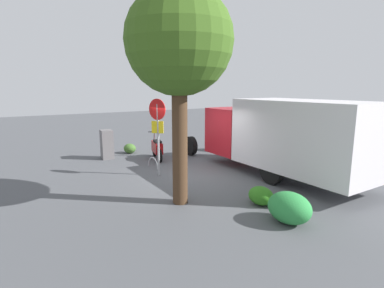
{
  "coord_description": "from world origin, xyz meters",
  "views": [
    {
      "loc": [
        -8.97,
        5.82,
        3.2
      ],
      "look_at": [
        1.03,
        -0.54,
        0.97
      ],
      "focal_mm": 28.08,
      "sensor_mm": 36.0,
      "label": 1
    }
  ],
  "objects_px": {
    "motorcycle": "(157,148)",
    "street_tree": "(179,44)",
    "stop_sign": "(158,125)",
    "utility_cabinet": "(107,144)",
    "box_truck_near": "(280,133)",
    "bike_rack_hoop": "(153,167)"
  },
  "relations": [
    {
      "from": "stop_sign",
      "to": "street_tree",
      "type": "distance_m",
      "value": 3.75
    },
    {
      "from": "box_truck_near",
      "to": "stop_sign",
      "type": "relative_size",
      "value": 3.0
    },
    {
      "from": "motorcycle",
      "to": "utility_cabinet",
      "type": "xyz_separation_m",
      "value": [
        1.36,
        1.86,
        0.14
      ]
    },
    {
      "from": "utility_cabinet",
      "to": "box_truck_near",
      "type": "bearing_deg",
      "value": -143.31
    },
    {
      "from": "box_truck_near",
      "to": "street_tree",
      "type": "relative_size",
      "value": 1.46
    },
    {
      "from": "motorcycle",
      "to": "stop_sign",
      "type": "distance_m",
      "value": 2.88
    },
    {
      "from": "box_truck_near",
      "to": "stop_sign",
      "type": "height_order",
      "value": "stop_sign"
    },
    {
      "from": "box_truck_near",
      "to": "utility_cabinet",
      "type": "distance_m",
      "value": 7.61
    },
    {
      "from": "street_tree",
      "to": "utility_cabinet",
      "type": "relative_size",
      "value": 4.38
    },
    {
      "from": "stop_sign",
      "to": "street_tree",
      "type": "xyz_separation_m",
      "value": [
        -2.76,
        0.68,
        2.44
      ]
    },
    {
      "from": "box_truck_near",
      "to": "motorcycle",
      "type": "relative_size",
      "value": 4.75
    },
    {
      "from": "stop_sign",
      "to": "utility_cabinet",
      "type": "bearing_deg",
      "value": 12.27
    },
    {
      "from": "box_truck_near",
      "to": "street_tree",
      "type": "height_order",
      "value": "street_tree"
    },
    {
      "from": "box_truck_near",
      "to": "bike_rack_hoop",
      "type": "bearing_deg",
      "value": 44.58
    },
    {
      "from": "stop_sign",
      "to": "street_tree",
      "type": "bearing_deg",
      "value": 166.09
    },
    {
      "from": "motorcycle",
      "to": "street_tree",
      "type": "height_order",
      "value": "street_tree"
    },
    {
      "from": "motorcycle",
      "to": "street_tree",
      "type": "relative_size",
      "value": 0.31
    },
    {
      "from": "motorcycle",
      "to": "street_tree",
      "type": "bearing_deg",
      "value": 175.38
    },
    {
      "from": "utility_cabinet",
      "to": "bike_rack_hoop",
      "type": "xyz_separation_m",
      "value": [
        -2.53,
        -1.11,
        -0.66
      ]
    },
    {
      "from": "box_truck_near",
      "to": "utility_cabinet",
      "type": "xyz_separation_m",
      "value": [
        6.06,
        4.51,
        -0.91
      ]
    },
    {
      "from": "utility_cabinet",
      "to": "street_tree",
      "type": "bearing_deg",
      "value": -178.99
    },
    {
      "from": "box_truck_near",
      "to": "street_tree",
      "type": "bearing_deg",
      "value": 95.38
    }
  ]
}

